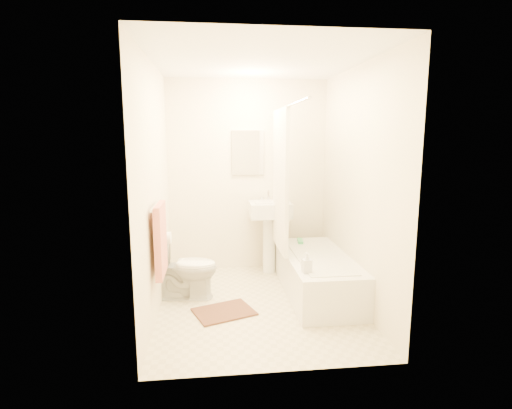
{
  "coord_description": "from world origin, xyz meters",
  "views": [
    {
      "loc": [
        -0.46,
        -3.84,
        1.71
      ],
      "look_at": [
        0.0,
        0.25,
        1.0
      ],
      "focal_mm": 28.0,
      "sensor_mm": 36.0,
      "label": 1
    }
  ],
  "objects": [
    {
      "name": "floor",
      "position": [
        0.0,
        0.0,
        0.0
      ],
      "size": [
        2.4,
        2.4,
        0.0
      ],
      "primitive_type": "plane",
      "color": "beige",
      "rests_on": "ground"
    },
    {
      "name": "ceiling",
      "position": [
        0.0,
        0.0,
        2.4
      ],
      "size": [
        2.4,
        2.4,
        0.0
      ],
      "primitive_type": "plane",
      "color": "white",
      "rests_on": "ground"
    },
    {
      "name": "wall_back",
      "position": [
        0.0,
        1.2,
        1.2
      ],
      "size": [
        2.0,
        0.02,
        2.4
      ],
      "primitive_type": "cube",
      "color": "beige",
      "rests_on": "ground"
    },
    {
      "name": "wall_left",
      "position": [
        -1.0,
        0.0,
        1.2
      ],
      "size": [
        0.02,
        2.4,
        2.4
      ],
      "primitive_type": "cube",
      "color": "beige",
      "rests_on": "ground"
    },
    {
      "name": "wall_right",
      "position": [
        1.0,
        0.0,
        1.2
      ],
      "size": [
        0.02,
        2.4,
        2.4
      ],
      "primitive_type": "cube",
      "color": "beige",
      "rests_on": "ground"
    },
    {
      "name": "mirror",
      "position": [
        0.0,
        1.18,
        1.5
      ],
      "size": [
        0.4,
        0.03,
        0.55
      ],
      "primitive_type": "cube",
      "color": "white",
      "rests_on": "wall_back"
    },
    {
      "name": "curtain_rod",
      "position": [
        0.3,
        0.1,
        2.0
      ],
      "size": [
        0.03,
        1.7,
        0.03
      ],
      "primitive_type": "cylinder",
      "rotation": [
        1.57,
        0.0,
        0.0
      ],
      "color": "silver",
      "rests_on": "wall_back"
    },
    {
      "name": "shower_curtain",
      "position": [
        0.3,
        0.5,
        1.22
      ],
      "size": [
        0.04,
        0.8,
        1.55
      ],
      "primitive_type": "cube",
      "color": "silver",
      "rests_on": "curtain_rod"
    },
    {
      "name": "towel_bar",
      "position": [
        -0.96,
        -0.25,
        1.1
      ],
      "size": [
        0.02,
        0.6,
        0.02
      ],
      "primitive_type": "cylinder",
      "rotation": [
        1.57,
        0.0,
        0.0
      ],
      "color": "silver",
      "rests_on": "wall_left"
    },
    {
      "name": "towel",
      "position": [
        -0.93,
        -0.25,
        0.78
      ],
      "size": [
        0.06,
        0.45,
        0.66
      ],
      "primitive_type": "cube",
      "color": "#CC7266",
      "rests_on": "towel_bar"
    },
    {
      "name": "toilet_paper",
      "position": [
        -0.93,
        0.12,
        0.7
      ],
      "size": [
        0.11,
        0.12,
        0.12
      ],
      "primitive_type": "cylinder",
      "rotation": [
        0.0,
        1.57,
        0.0
      ],
      "color": "white",
      "rests_on": "wall_left"
    },
    {
      "name": "toilet",
      "position": [
        -0.75,
        0.28,
        0.33
      ],
      "size": [
        0.71,
        0.45,
        0.66
      ],
      "primitive_type": "imported",
      "rotation": [
        0.0,
        0.0,
        1.46
      ],
      "color": "white",
      "rests_on": "floor"
    },
    {
      "name": "sink",
      "position": [
        0.25,
        0.95,
        0.49
      ],
      "size": [
        0.51,
        0.41,
        0.99
      ],
      "primitive_type": null,
      "rotation": [
        0.0,
        0.0,
        0.01
      ],
      "color": "silver",
      "rests_on": "floor"
    },
    {
      "name": "bathtub",
      "position": [
        0.66,
        0.22,
        0.22
      ],
      "size": [
        0.67,
        1.53,
        0.43
      ],
      "primitive_type": null,
      "color": "silver",
      "rests_on": "floor"
    },
    {
      "name": "bath_mat",
      "position": [
        -0.36,
        -0.16,
        0.01
      ],
      "size": [
        0.66,
        0.58,
        0.02
      ],
      "primitive_type": "cube",
      "rotation": [
        0.0,
        0.0,
        0.36
      ],
      "color": "#543323",
      "rests_on": "floor"
    },
    {
      "name": "soap_bottle",
      "position": [
        0.42,
        -0.3,
        0.53
      ],
      "size": [
        0.09,
        0.09,
        0.19
      ],
      "primitive_type": "imported",
      "rotation": [
        0.0,
        0.0,
        0.07
      ],
      "color": "silver",
      "rests_on": "bathtub"
    },
    {
      "name": "scrub_brush",
      "position": [
        0.59,
        0.74,
        0.45
      ],
      "size": [
        0.08,
        0.2,
        0.04
      ],
      "primitive_type": "cube",
      "rotation": [
        0.0,
        0.0,
        -0.13
      ],
      "color": "#41B05E",
      "rests_on": "bathtub"
    }
  ]
}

